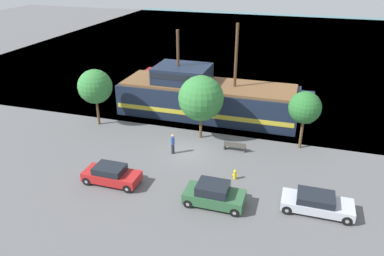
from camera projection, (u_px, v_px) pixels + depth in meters
The scene contains 13 objects.
ground_plane at pixel (187, 150), 31.93m from camera, with size 160.00×160.00×0.00m, color #5B5B5E.
water_surface at pixel (259, 43), 70.02m from camera, with size 80.00×80.00×0.00m, color teal.
pirate_ship at pixel (207, 97), 38.24m from camera, with size 19.37×5.51×9.48m.
moored_boat_dockside at pixel (172, 74), 49.79m from camera, with size 7.61×2.26×1.69m.
parked_car_curb_front at pixel (214, 195), 24.79m from camera, with size 3.99×1.97×1.57m.
parked_car_curb_mid at pixel (317, 203), 24.15m from camera, with size 4.52×1.96×1.27m.
parked_car_curb_rear at pixel (111, 175), 27.15m from camera, with size 4.12×1.83×1.38m.
fire_hydrant at pixel (235, 174), 27.74m from camera, with size 0.42×0.25×0.76m.
bench_promenade_east at pixel (235, 146), 31.71m from camera, with size 1.86×0.45×0.85m.
pedestrian_walking_near at pixel (173, 144), 31.10m from camera, with size 0.32×0.32×1.76m.
tree_row_east at pixel (95, 87), 35.24m from camera, with size 3.25×3.25×5.51m.
tree_row_mideast at pixel (201, 98), 32.59m from camera, with size 3.99×3.99×5.81m.
tree_row_midwest at pixel (305, 108), 30.85m from camera, with size 2.69×2.69×5.08m.
Camera 1 is at (8.69, -26.74, 15.26)m, focal length 35.00 mm.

